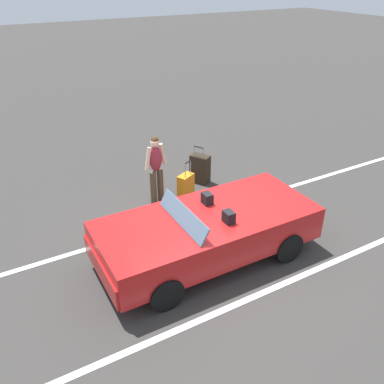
{
  "coord_description": "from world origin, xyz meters",
  "views": [
    {
      "loc": [
        3.3,
        5.27,
        4.9
      ],
      "look_at": [
        -0.34,
        -1.2,
        0.75
      ],
      "focal_mm": 37.76,
      "sensor_mm": 36.0,
      "label": 1
    }
  ],
  "objects_px": {
    "suitcase_large_black": "(200,169)",
    "suitcase_medium_bright": "(186,187)",
    "convertible_car": "(198,234)",
    "traveler_person": "(156,166)"
  },
  "relations": [
    {
      "from": "suitcase_large_black",
      "to": "suitcase_medium_bright",
      "type": "height_order",
      "value": "suitcase_large_black"
    },
    {
      "from": "suitcase_large_black",
      "to": "convertible_car",
      "type": "bearing_deg",
      "value": -150.9
    },
    {
      "from": "suitcase_medium_bright",
      "to": "traveler_person",
      "type": "height_order",
      "value": "traveler_person"
    },
    {
      "from": "convertible_car",
      "to": "traveler_person",
      "type": "height_order",
      "value": "traveler_person"
    },
    {
      "from": "convertible_car",
      "to": "traveler_person",
      "type": "distance_m",
      "value": 2.39
    },
    {
      "from": "convertible_car",
      "to": "suitcase_large_black",
      "type": "relative_size",
      "value": 4.11
    },
    {
      "from": "convertible_car",
      "to": "traveler_person",
      "type": "relative_size",
      "value": 2.52
    },
    {
      "from": "convertible_car",
      "to": "suitcase_medium_bright",
      "type": "xyz_separation_m",
      "value": [
        -0.94,
        -2.18,
        -0.28
      ]
    },
    {
      "from": "suitcase_medium_bright",
      "to": "traveler_person",
      "type": "distance_m",
      "value": 0.93
    },
    {
      "from": "convertible_car",
      "to": "traveler_person",
      "type": "xyz_separation_m",
      "value": [
        -0.26,
        -2.35,
        0.34
      ]
    }
  ]
}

